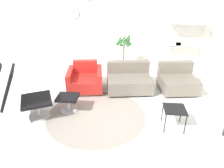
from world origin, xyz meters
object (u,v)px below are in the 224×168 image
at_px(ottoman, 68,100).
at_px(side_table, 175,111).
at_px(potted_plant, 124,52).
at_px(couch_second, 177,81).
at_px(lounge_chair, 14,88).
at_px(couch_low, 129,81).
at_px(shelf_unit, 187,37).
at_px(armchair_red, 85,80).

bearing_deg(ottoman, side_table, -9.89).
bearing_deg(potted_plant, couch_second, -40.84).
bearing_deg(lounge_chair, ottoman, 90.00).
distance_m(couch_low, shelf_unit, 2.61).
relative_size(lounge_chair, side_table, 2.91).
relative_size(armchair_red, potted_plant, 0.81).
bearing_deg(lounge_chair, armchair_red, 118.83).
xyz_separation_m(lounge_chair, side_table, (3.03, 0.04, -0.36)).
xyz_separation_m(couch_low, potted_plant, (-0.19, 1.33, 0.37)).
bearing_deg(shelf_unit, couch_second, -107.34).
xyz_separation_m(lounge_chair, couch_low, (2.16, 1.54, -0.48)).
bearing_deg(couch_low, shelf_unit, -143.43).
relative_size(lounge_chair, couch_second, 1.22).
bearing_deg(armchair_red, potted_plant, -132.31).
distance_m(lounge_chair, side_table, 3.05).
bearing_deg(couch_second, armchair_red, -4.20).
relative_size(ottoman, side_table, 1.06).
distance_m(couch_second, potted_plant, 1.93).
bearing_deg(shelf_unit, lounge_chair, -139.98).
xyz_separation_m(couch_second, shelf_unit, (0.52, 1.68, 0.76)).
bearing_deg(armchair_red, side_table, 136.43).
bearing_deg(couch_second, potted_plant, -49.08).
distance_m(lounge_chair, ottoman, 1.07).
relative_size(couch_second, side_table, 2.40).
height_order(armchair_red, couch_low, armchair_red).
bearing_deg(lounge_chair, side_table, 64.83).
xyz_separation_m(potted_plant, shelf_unit, (1.96, 0.44, 0.39)).
height_order(couch_low, shelf_unit, shelf_unit).
xyz_separation_m(lounge_chair, ottoman, (0.87, 0.42, -0.47)).
xyz_separation_m(lounge_chair, armchair_red, (1.03, 1.46, -0.47)).
height_order(lounge_chair, side_table, lounge_chair).
xyz_separation_m(couch_low, side_table, (0.87, -1.50, 0.12)).
bearing_deg(shelf_unit, couch_low, -135.18).
relative_size(side_table, shelf_unit, 0.24).
height_order(potted_plant, shelf_unit, shelf_unit).
bearing_deg(ottoman, shelf_unit, 43.20).
relative_size(ottoman, shelf_unit, 0.25).
xyz_separation_m(lounge_chair, potted_plant, (1.97, 2.87, -0.11)).
distance_m(lounge_chair, potted_plant, 3.48).
relative_size(armchair_red, couch_low, 0.80).
distance_m(potted_plant, shelf_unit, 2.05).
xyz_separation_m(couch_second, side_table, (-0.38, -1.58, 0.12)).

